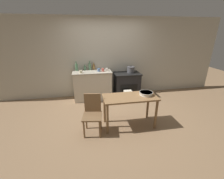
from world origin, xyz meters
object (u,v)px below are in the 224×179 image
object	(u,v)px
work_table	(130,101)
flour_sack	(128,96)
stove	(127,85)
cup_center	(107,70)
bottle_left	(94,67)
mixing_bowl_large	(146,93)
cup_mid_right	(103,70)
cup_center_right	(99,70)
bottle_far_left	(77,67)
cup_right	(81,72)
stock_pot	(131,70)
chair	(92,113)
bottle_mid_left	(90,66)
bottle_center_left	(85,68)

from	to	relation	value
work_table	flour_sack	world-z (taller)	work_table
stove	cup_center	xyz separation A→B (m)	(-0.69, -0.06, 0.57)
flour_sack	bottle_left	xyz separation A→B (m)	(-0.99, 0.65, 0.83)
mixing_bowl_large	cup_mid_right	bearing A→B (deg)	116.54
cup_center	cup_mid_right	xyz separation A→B (m)	(-0.13, -0.03, 0.00)
cup_center_right	bottle_far_left	bearing A→B (deg)	162.44
flour_sack	bottle_left	distance (m)	1.45
cup_mid_right	cup_right	xyz separation A→B (m)	(-0.67, -0.09, -0.01)
flour_sack	stock_pot	distance (m)	0.90
stove	flour_sack	distance (m)	0.51
mixing_bowl_large	flour_sack	bearing A→B (deg)	92.82
chair	mixing_bowl_large	bearing A→B (deg)	14.08
stock_pot	cup_center_right	bearing A→B (deg)	-174.29
stove	work_table	size ratio (longest dim) A/B	0.71
flour_sack	cup_mid_right	bearing A→B (deg)	153.61
flour_sack	bottle_mid_left	world-z (taller)	bottle_mid_left
chair	bottle_mid_left	bearing A→B (deg)	97.55
bottle_center_left	cup_center	bearing A→B (deg)	-18.83
flour_sack	bottle_far_left	xyz separation A→B (m)	(-1.54, 0.60, 0.86)
stove	bottle_far_left	size ratio (longest dim) A/B	2.92
chair	work_table	bearing A→B (deg)	14.85
cup_center	bottle_center_left	bearing A→B (deg)	161.17
bottle_left	bottle_mid_left	bearing A→B (deg)	-168.23
stove	bottle_far_left	bearing A→B (deg)	174.89
stove	flour_sack	xyz separation A→B (m)	(-0.09, -0.46, -0.22)
mixing_bowl_large	cup_center_right	bearing A→B (deg)	119.68
chair	stove	bearing A→B (deg)	63.87
stock_pot	flour_sack	bearing A→B (deg)	-113.39
mixing_bowl_large	cup_right	bearing A→B (deg)	134.36
flour_sack	cup_mid_right	distance (m)	1.14
work_table	flour_sack	distance (m)	1.36
chair	mixing_bowl_large	distance (m)	1.29
bottle_center_left	cup_center_right	size ratio (longest dim) A/B	1.92
stock_pot	cup_mid_right	world-z (taller)	stock_pot
chair	bottle_center_left	bearing A→B (deg)	102.16
bottle_left	cup_center_right	bearing A→B (deg)	-63.09
stove	bottle_center_left	xyz separation A→B (m)	(-1.37, 0.17, 0.59)
stove	mixing_bowl_large	world-z (taller)	mixing_bowl_large
bottle_far_left	stove	bearing A→B (deg)	-5.11
cup_center_right	cup_mid_right	xyz separation A→B (m)	(0.12, -0.02, 0.00)
cup_center_right	cup_right	size ratio (longest dim) A/B	1.07
stove	work_table	distance (m)	1.76
bottle_mid_left	bottle_left	bearing A→B (deg)	11.77
stove	cup_right	xyz separation A→B (m)	(-1.49, -0.18, 0.56)
bottle_left	cup_center_right	world-z (taller)	bottle_left
stock_pot	cup_center	bearing A→B (deg)	-173.28
bottle_center_left	cup_right	world-z (taller)	bottle_center_left
mixing_bowl_large	bottle_center_left	bearing A→B (deg)	125.95
flour_sack	cup_center_right	xyz separation A→B (m)	(-0.86, 0.39, 0.79)
bottle_far_left	cup_mid_right	xyz separation A→B (m)	(0.81, -0.24, -0.07)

